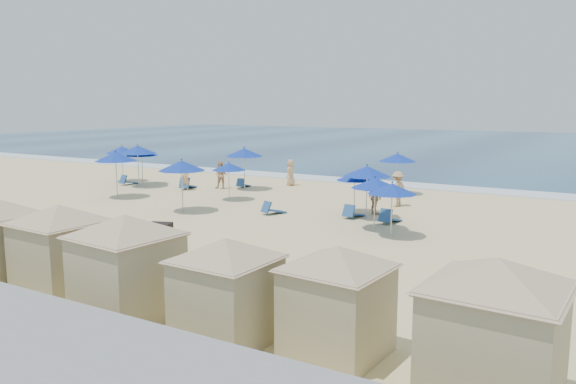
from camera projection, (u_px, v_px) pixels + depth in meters
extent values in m
plane|color=beige|center=(217.00, 223.00, 24.89)|extent=(160.00, 160.00, 0.00)
cube|color=navy|center=(483.00, 145.00, 71.59)|extent=(160.00, 80.00, 0.06)
cube|color=white|center=(358.00, 181.00, 38.05)|extent=(160.00, 2.50, 0.08)
cube|color=black|center=(158.00, 235.00, 20.78)|extent=(1.09, 1.09, 0.85)
cube|color=tan|center=(62.00, 258.00, 15.50)|extent=(2.10, 2.10, 2.02)
cube|color=tan|center=(59.00, 223.00, 15.34)|extent=(2.21, 2.21, 0.08)
pyramid|color=tan|center=(58.00, 204.00, 15.26)|extent=(4.42, 4.42, 0.50)
cube|color=tan|center=(127.00, 277.00, 13.70)|extent=(2.26, 2.26, 2.08)
cube|color=tan|center=(126.00, 236.00, 13.54)|extent=(2.38, 2.38, 0.08)
pyramid|color=tan|center=(125.00, 214.00, 13.46)|extent=(4.55, 4.55, 0.52)
cube|color=tan|center=(227.00, 300.00, 12.35)|extent=(1.95, 1.95, 1.88)
cube|color=tan|center=(226.00, 259.00, 12.21)|extent=(2.04, 2.04, 0.08)
pyramid|color=tan|center=(226.00, 238.00, 12.14)|extent=(4.13, 4.13, 0.47)
cube|color=tan|center=(337.00, 311.00, 11.71)|extent=(2.02, 2.02, 1.88)
cube|color=tan|center=(338.00, 268.00, 11.56)|extent=(2.12, 2.12, 0.08)
pyramid|color=tan|center=(338.00, 246.00, 11.49)|extent=(4.11, 4.11, 0.47)
cube|color=tan|center=(493.00, 347.00, 9.69)|extent=(2.25, 2.25, 2.14)
cube|color=tan|center=(497.00, 288.00, 9.52)|extent=(2.37, 2.37, 0.09)
pyramid|color=tan|center=(499.00, 257.00, 9.44)|extent=(4.67, 4.67, 0.53)
cylinder|color=#A5A8AD|center=(123.00, 167.00, 38.14)|extent=(0.05, 0.05, 1.98)
cone|color=#0E2E9F|center=(122.00, 150.00, 37.96)|extent=(2.19, 2.19, 0.47)
sphere|color=#0E2E9F|center=(122.00, 146.00, 37.91)|extent=(0.08, 0.08, 0.08)
cylinder|color=#A5A8AD|center=(138.00, 170.00, 35.72)|extent=(0.06, 0.06, 2.17)
cone|color=#0E2E9F|center=(138.00, 150.00, 35.52)|extent=(2.40, 2.40, 0.51)
sphere|color=#0E2E9F|center=(137.00, 145.00, 35.48)|extent=(0.09, 0.09, 0.09)
cylinder|color=#A5A8AD|center=(142.00, 170.00, 36.73)|extent=(0.05, 0.05, 1.96)
cone|color=#0E2E9F|center=(142.00, 152.00, 36.55)|extent=(2.16, 2.16, 0.46)
sphere|color=#0E2E9F|center=(141.00, 148.00, 36.51)|extent=(0.08, 0.08, 0.08)
cylinder|color=#A5A8AD|center=(117.00, 179.00, 31.55)|extent=(0.06, 0.06, 2.13)
cone|color=#0E2E9F|center=(116.00, 157.00, 31.35)|extent=(2.35, 2.35, 0.50)
sphere|color=#0E2E9F|center=(115.00, 151.00, 31.30)|extent=(0.09, 0.09, 0.09)
cylinder|color=#A5A8AD|center=(245.00, 173.00, 34.56)|extent=(0.06, 0.06, 2.11)
cone|color=#0E2E9F|center=(244.00, 152.00, 34.37)|extent=(2.33, 2.33, 0.50)
sphere|color=#0E2E9F|center=(244.00, 147.00, 34.32)|extent=(0.09, 0.09, 0.09)
cylinder|color=#A5A8AD|center=(229.00, 185.00, 30.78)|extent=(0.04, 0.04, 1.70)
cone|color=#0E2E9F|center=(229.00, 167.00, 30.63)|extent=(1.88, 1.88, 0.40)
sphere|color=#0E2E9F|center=(229.00, 162.00, 30.59)|extent=(0.07, 0.07, 0.07)
cylinder|color=#A5A8AD|center=(182.00, 191.00, 27.39)|extent=(0.05, 0.05, 2.08)
cone|color=#0E2E9F|center=(182.00, 166.00, 27.20)|extent=(2.30, 2.30, 0.49)
sphere|color=#0E2E9F|center=(181.00, 159.00, 27.15)|extent=(0.09, 0.09, 0.09)
cylinder|color=#A5A8AD|center=(354.00, 196.00, 27.12)|extent=(0.04, 0.04, 1.64)
cone|color=#0E2E9F|center=(355.00, 176.00, 26.97)|extent=(1.81, 1.81, 0.39)
sphere|color=#0E2E9F|center=(355.00, 172.00, 26.93)|extent=(0.07, 0.07, 0.07)
cylinder|color=#A5A8AD|center=(374.00, 208.00, 23.43)|extent=(0.05, 0.05, 1.82)
cone|color=#0E2E9F|center=(375.00, 183.00, 23.26)|extent=(2.02, 2.02, 0.43)
sphere|color=#0E2E9F|center=(375.00, 177.00, 23.22)|extent=(0.08, 0.08, 0.08)
cylinder|color=#A5A8AD|center=(397.00, 177.00, 32.74)|extent=(0.05, 0.05, 1.98)
cone|color=#0E2E9F|center=(397.00, 158.00, 32.56)|extent=(2.19, 2.19, 0.47)
sphere|color=#0E2E9F|center=(398.00, 153.00, 32.52)|extent=(0.08, 0.08, 0.08)
cylinder|color=#A5A8AD|center=(367.00, 197.00, 25.83)|extent=(0.05, 0.05, 2.01)
cone|color=#0E2E9F|center=(367.00, 171.00, 25.65)|extent=(2.22, 2.22, 0.47)
sphere|color=#0E2E9F|center=(367.00, 165.00, 25.61)|extent=(0.08, 0.08, 0.08)
cylinder|color=#A5A8AD|center=(391.00, 215.00, 22.19)|extent=(0.05, 0.05, 1.78)
cone|color=#0E2E9F|center=(392.00, 189.00, 22.03)|extent=(1.96, 1.96, 0.42)
sphere|color=#0E2E9F|center=(392.00, 182.00, 21.99)|extent=(0.07, 0.07, 0.07)
cube|color=#26508B|center=(130.00, 182.00, 36.87)|extent=(0.72, 1.24, 0.32)
cube|color=#26508B|center=(123.00, 179.00, 36.46)|extent=(0.59, 0.40, 0.57)
cube|color=#26508B|center=(188.00, 186.00, 34.99)|extent=(0.98, 1.46, 0.37)
cube|color=#26508B|center=(184.00, 183.00, 34.41)|extent=(0.70, 0.53, 0.65)
cube|color=#26508B|center=(244.00, 185.00, 35.66)|extent=(0.61, 1.11, 0.29)
cube|color=#26508B|center=(240.00, 182.00, 35.22)|extent=(0.53, 0.34, 0.52)
cube|color=#26508B|center=(274.00, 211.00, 26.99)|extent=(0.92, 1.26, 0.31)
cube|color=#26508B|center=(266.00, 207.00, 26.66)|extent=(0.62, 0.49, 0.55)
cube|color=#26508B|center=(354.00, 214.00, 26.13)|extent=(0.66, 1.21, 0.32)
cube|color=#26508B|center=(349.00, 211.00, 25.70)|extent=(0.58, 0.37, 0.57)
cube|color=#26508B|center=(391.00, 219.00, 24.95)|extent=(0.72, 1.27, 0.33)
cube|color=#26508B|center=(385.00, 216.00, 24.52)|extent=(0.61, 0.40, 0.59)
imported|color=tan|center=(186.00, 177.00, 34.29)|extent=(0.64, 0.49, 1.58)
imported|color=tan|center=(221.00, 175.00, 34.88)|extent=(1.00, 0.88, 1.72)
imported|color=tan|center=(375.00, 197.00, 26.68)|extent=(1.02, 0.91, 1.67)
imported|color=tan|center=(397.00, 189.00, 28.87)|extent=(1.01, 1.33, 1.82)
imported|color=tan|center=(291.00, 172.00, 36.32)|extent=(0.64, 0.89, 1.70)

